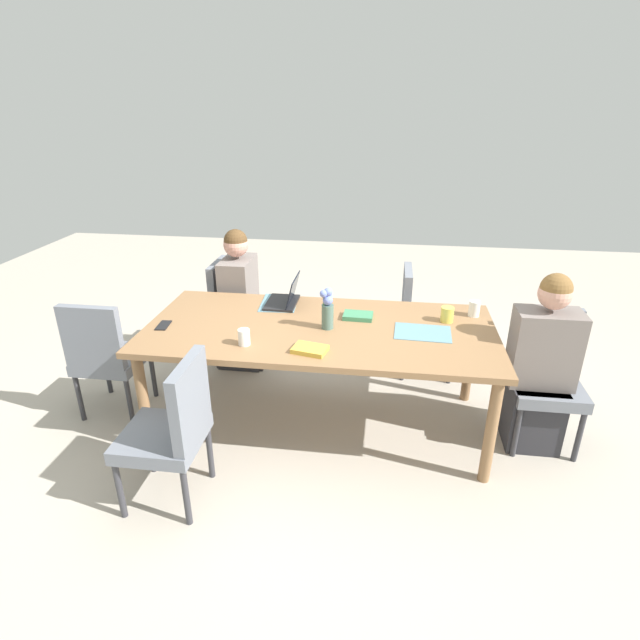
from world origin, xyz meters
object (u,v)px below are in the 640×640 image
at_px(dining_table, 320,336).
at_px(phone_black, 164,325).
at_px(coffee_mug_centre_left, 244,337).
at_px(chair_near_right_mid, 173,426).
at_px(laptop_far_left_near, 285,299).
at_px(person_far_left_near, 240,307).
at_px(chair_far_left_near, 234,307).
at_px(coffee_mug_near_left, 474,309).
at_px(person_head_right_left_mid, 539,372).
at_px(flower_vase, 327,307).
at_px(book_blue_cover, 358,316).
at_px(chair_head_left_left_far, 105,353).
at_px(chair_far_right_near, 419,316).
at_px(chair_head_right_left_mid, 545,371).
at_px(coffee_mug_near_right, 447,314).
at_px(book_red_cover, 310,349).

relative_size(dining_table, phone_black, 15.40).
bearing_deg(coffee_mug_centre_left, dining_table, 37.20).
xyz_separation_m(chair_near_right_mid, laptop_far_left_near, (0.39, 1.21, 0.30)).
distance_m(person_far_left_near, phone_black, 0.99).
distance_m(chair_far_left_near, chair_near_right_mid, 1.72).
relative_size(coffee_mug_near_left, coffee_mug_centre_left, 1.08).
height_order(person_head_right_left_mid, flower_vase, person_head_right_left_mid).
distance_m(chair_far_left_near, book_blue_cover, 1.33).
relative_size(chair_head_left_left_far, chair_far_right_near, 1.00).
distance_m(chair_far_left_near, laptop_far_left_near, 0.81).
bearing_deg(phone_black, dining_table, -88.51).
relative_size(dining_table, coffee_mug_near_left, 21.13).
bearing_deg(person_far_left_near, chair_head_right_left_mid, -17.93).
xyz_separation_m(dining_table, flower_vase, (0.05, -0.01, 0.22)).
distance_m(person_far_left_near, person_head_right_left_mid, 2.37).
bearing_deg(chair_near_right_mid, book_blue_cover, 47.62).
height_order(chair_near_right_mid, flower_vase, flower_vase).
height_order(person_far_left_near, chair_head_right_left_mid, person_far_left_near).
xyz_separation_m(dining_table, chair_far_right_near, (0.71, 0.88, -0.19)).
xyz_separation_m(coffee_mug_near_right, phone_black, (-1.88, -0.33, -0.05)).
relative_size(person_head_right_left_mid, coffee_mug_near_left, 10.93).
height_order(laptop_far_left_near, coffee_mug_near_right, laptop_far_left_near).
bearing_deg(chair_far_right_near, chair_near_right_mid, -129.18).
bearing_deg(coffee_mug_centre_left, chair_head_right_left_mid, 11.53).
relative_size(chair_near_right_mid, coffee_mug_near_left, 8.23).
relative_size(person_far_left_near, person_head_right_left_mid, 1.00).
xyz_separation_m(chair_near_right_mid, book_blue_cover, (0.94, 1.03, 0.27)).
relative_size(chair_head_right_left_mid, person_head_right_left_mid, 0.75).
height_order(person_head_right_left_mid, coffee_mug_near_left, person_head_right_left_mid).
xyz_separation_m(laptop_far_left_near, coffee_mug_near_right, (1.15, -0.16, 0.01)).
distance_m(chair_head_left_left_far, chair_far_right_near, 2.43).
bearing_deg(coffee_mug_near_right, coffee_mug_near_left, 32.40).
bearing_deg(chair_head_left_left_far, person_far_left_near, 51.01).
distance_m(person_far_left_near, chair_head_right_left_mid, 2.40).
bearing_deg(phone_black, book_red_cover, -108.32).
distance_m(chair_far_left_near, person_head_right_left_mid, 2.46).
height_order(person_head_right_left_mid, chair_far_right_near, person_head_right_left_mid).
height_order(chair_far_left_near, chair_near_right_mid, same).
xyz_separation_m(chair_near_right_mid, coffee_mug_near_left, (1.73, 1.18, 0.31)).
relative_size(dining_table, book_red_cover, 11.55).
height_order(person_head_right_left_mid, chair_near_right_mid, person_head_right_left_mid).
height_order(person_far_left_near, coffee_mug_near_right, person_far_left_near).
bearing_deg(chair_near_right_mid, person_head_right_left_mid, 21.49).
bearing_deg(chair_head_right_left_mid, chair_far_right_near, 133.98).
height_order(chair_head_right_left_mid, coffee_mug_near_left, chair_head_right_left_mid).
relative_size(chair_near_right_mid, coffee_mug_near_right, 8.70).
distance_m(chair_far_right_near, coffee_mug_near_right, 0.75).
bearing_deg(chair_head_left_left_far, coffee_mug_near_right, 7.12).
height_order(dining_table, chair_head_right_left_mid, chair_head_right_left_mid).
height_order(dining_table, coffee_mug_near_left, coffee_mug_near_left).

